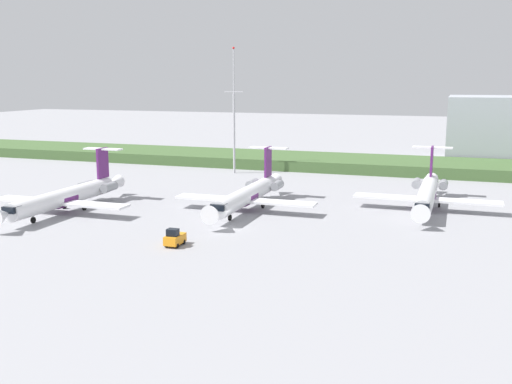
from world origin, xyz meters
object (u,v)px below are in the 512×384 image
regional_jet_nearest (67,196)px  regional_jet_third (427,193)px  regional_jet_second (248,194)px  antenna_mast (234,122)px  baggage_tug (175,238)px

regional_jet_nearest → regional_jet_third: size_ratio=1.00×
regional_jet_second → antenna_mast: (-15.75, 35.08, 8.78)m
antenna_mast → baggage_tug: size_ratio=8.58×
regional_jet_nearest → regional_jet_second: size_ratio=1.00×
regional_jet_nearest → baggage_tug: size_ratio=9.69×
regional_jet_nearest → antenna_mast: antenna_mast is taller
regional_jet_second → regional_jet_third: bearing=20.3°
regional_jet_third → baggage_tug: size_ratio=9.69×
antenna_mast → baggage_tug: bearing=-76.3°
antenna_mast → regional_jet_nearest: bearing=-103.1°
regional_jet_nearest → regional_jet_second: (26.45, 10.74, 0.00)m
regional_jet_second → regional_jet_third: (27.02, 10.02, 0.00)m
antenna_mast → baggage_tug: (14.17, -58.10, -10.32)m
regional_jet_nearest → regional_jet_third: 57.36m
regional_jet_second → antenna_mast: antenna_mast is taller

